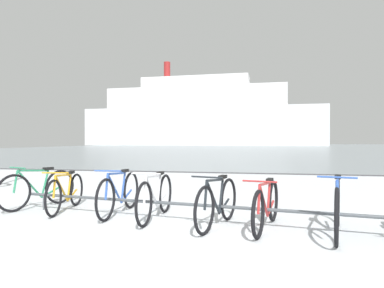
# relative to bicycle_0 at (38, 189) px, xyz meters

# --- Properties ---
(ground) EXTENTS (80.00, 132.00, 0.08)m
(ground) POSITION_rel_bicycle_0_xyz_m (2.67, 51.59, -0.40)
(ground) COLOR silver
(bike_rack) EXTENTS (6.24, 0.98, 0.31)m
(bike_rack) POSITION_rel_bicycle_0_xyz_m (3.05, -0.59, -0.09)
(bike_rack) COLOR #4C5156
(bike_rack) RESTS_ON ground
(bicycle_0) EXTENTS (0.67, 1.58, 0.80)m
(bicycle_0) POSITION_rel_bicycle_0_xyz_m (0.00, 0.00, 0.00)
(bicycle_0) COLOR black
(bicycle_0) RESTS_ON ground
(bicycle_1) EXTENTS (0.46, 1.64, 0.75)m
(bicycle_1) POSITION_rel_bicycle_0_xyz_m (0.70, -0.19, -0.02)
(bicycle_1) COLOR black
(bicycle_1) RESTS_ON ground
(bicycle_2) EXTENTS (0.46, 1.78, 0.81)m
(bicycle_2) POSITION_rel_bicycle_0_xyz_m (1.77, -0.26, 0.00)
(bicycle_2) COLOR black
(bicycle_2) RESTS_ON ground
(bicycle_3) EXTENTS (0.46, 1.76, 0.80)m
(bicycle_3) POSITION_rel_bicycle_0_xyz_m (2.50, -0.49, -0.00)
(bicycle_3) COLOR black
(bicycle_3) RESTS_ON ground
(bicycle_4) EXTENTS (0.55, 1.61, 0.79)m
(bicycle_4) POSITION_rel_bicycle_0_xyz_m (3.55, -0.80, -0.00)
(bicycle_4) COLOR black
(bicycle_4) RESTS_ON ground
(bicycle_5) EXTENTS (0.53, 1.69, 0.76)m
(bicycle_5) POSITION_rel_bicycle_0_xyz_m (4.26, -0.80, -0.02)
(bicycle_5) COLOR black
(bicycle_5) RESTS_ON ground
(bicycle_6) EXTENTS (0.54, 1.76, 0.85)m
(bicycle_6) POSITION_rel_bicycle_0_xyz_m (5.19, -0.96, 0.02)
(bicycle_6) COLOR black
(bicycle_6) RESTS_ON ground
(ferry_ship) EXTENTS (59.90, 11.22, 21.41)m
(ferry_ship) POSITION_rel_bicycle_0_xyz_m (-10.95, 79.94, 6.81)
(ferry_ship) COLOR silver
(ferry_ship) RESTS_ON ground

